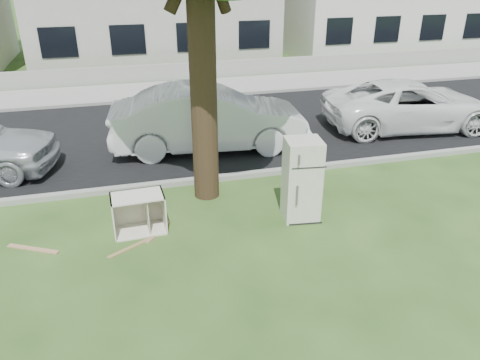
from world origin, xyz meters
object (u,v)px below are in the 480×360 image
object	(u,v)px
cabinet	(139,213)
car_center	(209,118)
car_right	(410,105)
fridge	(302,180)

from	to	relation	value
cabinet	car_center	bearing A→B (deg)	58.61
car_right	fridge	bearing A→B (deg)	136.17
cabinet	fridge	bearing A→B (deg)	-7.47
cabinet	car_center	world-z (taller)	car_center
fridge	car_right	world-z (taller)	fridge
cabinet	car_center	xyz separation A→B (m)	(2.14, 3.82, 0.47)
car_center	cabinet	bearing A→B (deg)	156.82
fridge	car_center	world-z (taller)	car_center
fridge	car_right	xyz separation A→B (m)	(5.17, 4.24, -0.10)
fridge	cabinet	size ratio (longest dim) A/B	1.69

